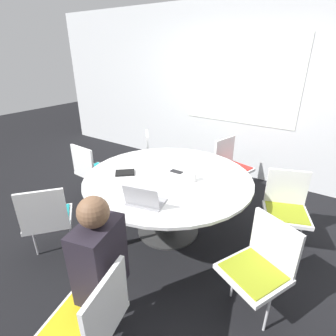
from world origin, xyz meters
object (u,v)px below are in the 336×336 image
Objects in this scene: chair_0 at (91,317)px; chair_5 at (92,168)px; chair_3 at (231,163)px; cell_phone at (176,172)px; chair_4 at (156,154)px; chair_1 at (260,263)px; laptop at (144,200)px; chair_6 at (47,216)px; spiral_notebook at (125,173)px; coffee_cup at (193,177)px; person_0 at (98,262)px; chair_2 at (286,205)px.

chair_0 is 1.00× the size of chair_5.
chair_3 is 5.97× the size of cell_phone.
chair_5 is at bearing -36.18° from chair_3.
chair_3 is at bearing 65.98° from chair_4.
chair_0 is 1.26m from chair_1.
chair_4 is 1.02m from chair_5.
laptop reaches higher than chair_5.
chair_0 is at bearing 94.10° from laptop.
chair_5 and chair_6 have the same top height.
chair_3 is at bearing 42.31° from chair_5.
coffee_cup is (0.72, 0.27, 0.04)m from spiral_notebook.
chair_3 is 1.86m from laptop.
chair_1 is 2.47m from chair_4.
coffee_cup is (-0.17, 1.56, 0.27)m from chair_0.
person_0 is (1.57, -1.29, 0.20)m from chair_5.
chair_4 is at bearing -59.84° from chair_3.
laptop is at bearing 27.08° from chair_2.
chair_5 is 3.28× the size of spiral_notebook.
cell_phone is at bearing 160.86° from coffee_cup.
chair_1 is 1.20m from person_0.
cell_phone is (0.45, 0.36, -0.01)m from spiral_notebook.
spiral_notebook is at bearing -141.70° from cell_phone.
chair_1 and chair_2 have the same top height.
laptop is (-0.10, -1.84, 0.28)m from chair_3.
chair_1 is 1.95m from chair_3.
laptop reaches higher than chair_3.
chair_0 and chair_1 have the same top height.
laptop is 3.94× the size of coffee_cup.
chair_3 is 8.80× the size of coffee_cup.
chair_5 is at bearing 14.08° from chair_1.
spiral_notebook is 1.82× the size of cell_phone.
chair_2 is 1.53m from laptop.
chair_1 is 2.49m from chair_5.
chair_0 is 0.32m from person_0.
laptop is (-1.01, -1.11, 0.28)m from chair_2.
laptop reaches higher than spiral_notebook.
chair_6 is at bearing -36.37° from chair_4.
person_0 reaches higher than spiral_notebook.
person_0 is (-0.85, -1.80, 0.20)m from chair_2.
chair_2 is 2.06m from chair_4.
chair_2 is (-0.01, 0.98, 0.00)m from chair_1.
chair_2 is 1.77m from spiral_notebook.
spiral_notebook is (-0.88, 1.29, 0.24)m from chair_0.
chair_0 is 2.76m from chair_4.
chair_5 is 5.97× the size of cell_phone.
laptop is (-1.02, -0.13, 0.28)m from chair_1.
chair_3 is 1.15m from chair_4.
chair_6 is 8.80× the size of coffee_cup.
chair_0 reaches higher than cell_phone.
chair_4 is (-1.30, 2.43, 0.00)m from chair_0.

